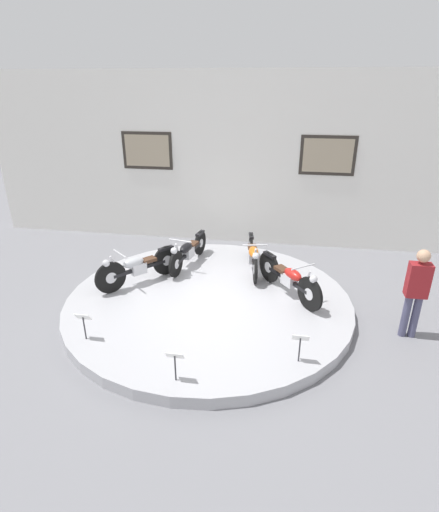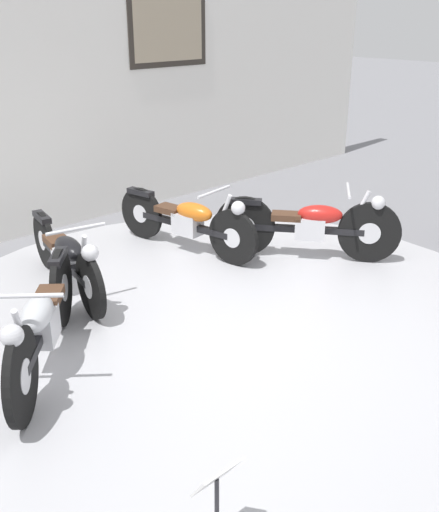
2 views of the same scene
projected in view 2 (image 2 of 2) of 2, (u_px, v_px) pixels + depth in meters
ground_plane at (226, 335)px, 5.49m from camera, size 60.00×60.00×0.00m
display_platform at (226, 325)px, 5.45m from camera, size 5.71×5.71×0.21m
back_wall at (7, 55)px, 7.17m from camera, size 14.00×0.22×4.53m
motorcycle_silver at (42, 321)px, 4.47m from camera, size 1.36×1.57×0.81m
motorcycle_black at (66, 256)px, 5.73m from camera, size 0.57×1.92×0.78m
motorcycle_orange at (188, 220)px, 6.70m from camera, size 0.54×1.95×0.78m
motorcycle_red at (310, 224)px, 6.49m from camera, size 1.28×1.64×0.81m
info_placard_front_left at (217, 488)px, 2.96m from camera, size 0.26×0.11×0.51m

